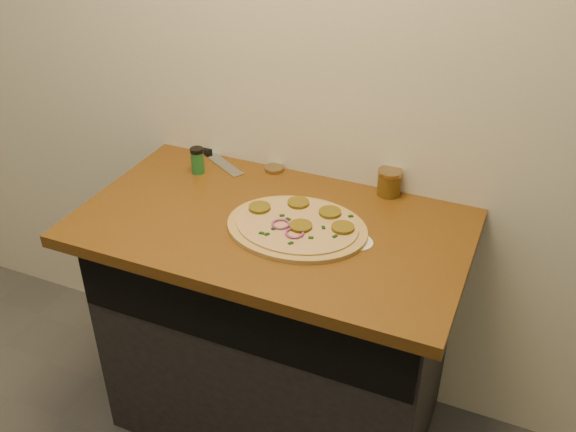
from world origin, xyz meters
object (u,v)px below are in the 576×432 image
at_px(pizza, 297,226).
at_px(salsa_jar, 389,182).
at_px(spice_shaker, 197,160).
at_px(chefs_knife, 211,154).

xyz_separation_m(pizza, salsa_jar, (0.19, 0.31, 0.03)).
xyz_separation_m(pizza, spice_shaker, (-0.46, 0.19, 0.04)).
bearing_deg(chefs_knife, pizza, -34.20).
distance_m(pizza, chefs_knife, 0.58).
relative_size(pizza, chefs_knife, 1.46).
distance_m(pizza, salsa_jar, 0.37).
height_order(chefs_knife, spice_shaker, spice_shaker).
bearing_deg(spice_shaker, chefs_knife, 99.94).
height_order(pizza, chefs_knife, pizza).
bearing_deg(salsa_jar, spice_shaker, -169.77).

